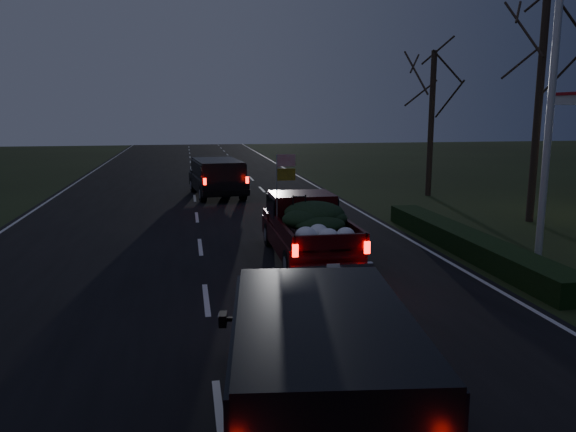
{
  "coord_description": "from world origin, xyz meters",
  "views": [
    {
      "loc": [
        -0.33,
        -12.05,
        4.14
      ],
      "look_at": [
        2.37,
        2.88,
        1.3
      ],
      "focal_mm": 35.0,
      "sensor_mm": 36.0,
      "label": 1
    }
  ],
  "objects": [
    {
      "name": "pickup_truck",
      "position": [
        2.99,
        3.11,
        1.0
      ],
      "size": [
        1.95,
        5.08,
        2.66
      ],
      "rotation": [
        0.0,
        0.0,
        -0.0
      ],
      "color": "#350709",
      "rests_on": "ground"
    },
    {
      "name": "lead_suv",
      "position": [
        1.13,
        15.44,
        1.12
      ],
      "size": [
        2.69,
        5.34,
        1.48
      ],
      "rotation": [
        0.0,
        0.0,
        0.11
      ],
      "color": "black",
      "rests_on": "ground"
    },
    {
      "name": "road_asphalt",
      "position": [
        0.0,
        0.0,
        0.01
      ],
      "size": [
        14.0,
        120.0,
        0.02
      ],
      "primitive_type": "cube",
      "color": "black",
      "rests_on": "ground"
    },
    {
      "name": "hedge_row",
      "position": [
        7.8,
        3.0,
        0.3
      ],
      "size": [
        1.0,
        10.0,
        0.6
      ],
      "primitive_type": "cube",
      "color": "black",
      "rests_on": "ground"
    },
    {
      "name": "bare_tree_mid",
      "position": [
        12.5,
        7.0,
        6.35
      ],
      "size": [
        3.6,
        3.6,
        8.5
      ],
      "color": "black",
      "rests_on": "ground"
    },
    {
      "name": "rear_suv",
      "position": [
        1.2,
        -5.88,
        1.12
      ],
      "size": [
        2.77,
        5.39,
        1.48
      ],
      "rotation": [
        0.0,
        0.0,
        -0.12
      ],
      "color": "black",
      "rests_on": "ground"
    },
    {
      "name": "bare_tree_far",
      "position": [
        11.5,
        14.0,
        5.23
      ],
      "size": [
        3.6,
        3.6,
        7.0
      ],
      "color": "black",
      "rests_on": "ground"
    },
    {
      "name": "ground",
      "position": [
        0.0,
        0.0,
        0.0
      ],
      "size": [
        120.0,
        120.0,
        0.0
      ],
      "primitive_type": "plane",
      "color": "black",
      "rests_on": "ground"
    },
    {
      "name": "light_pole",
      "position": [
        9.5,
        2.0,
        5.48
      ],
      "size": [
        0.5,
        0.9,
        9.16
      ],
      "color": "silver",
      "rests_on": "ground"
    }
  ]
}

